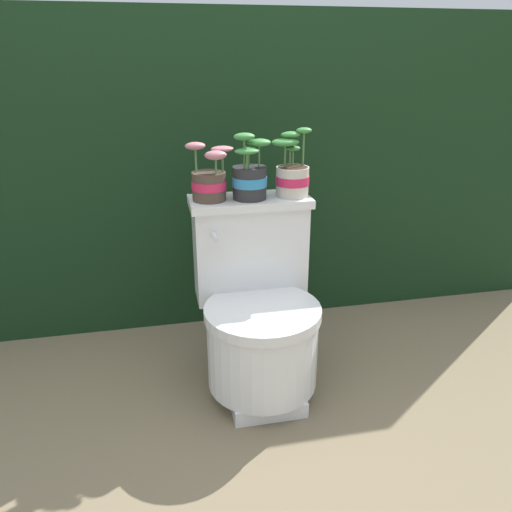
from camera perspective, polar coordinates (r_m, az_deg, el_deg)
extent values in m
plane|color=#75664C|center=(1.87, -2.12, -16.18)|extent=(12.00, 12.00, 0.00)
cube|color=black|center=(2.54, -6.41, 10.74)|extent=(3.34, 0.85, 1.33)
cube|color=silver|center=(1.89, 0.70, -14.75)|extent=(0.25, 0.33, 0.06)
cylinder|color=silver|center=(1.80, 0.73, -10.64)|extent=(0.39, 0.39, 0.26)
cylinder|color=silver|center=(1.72, 0.75, -6.42)|extent=(0.40, 0.40, 0.04)
cube|color=silver|center=(1.85, -0.69, 0.52)|extent=(0.41, 0.16, 0.35)
cube|color=silver|center=(1.79, -0.72, 6.25)|extent=(0.43, 0.19, 0.03)
cylinder|color=silver|center=(1.69, -4.73, 2.17)|extent=(0.02, 0.05, 0.02)
cylinder|color=#47382D|center=(1.75, -5.39, 7.94)|extent=(0.12, 0.12, 0.10)
cylinder|color=#D1234C|center=(1.75, -5.39, 8.10)|extent=(0.12, 0.12, 0.03)
cylinder|color=#332319|center=(1.74, -5.44, 9.32)|extent=(0.11, 0.11, 0.01)
cylinder|color=#4C753D|center=(1.70, -4.61, 10.21)|extent=(0.01, 0.01, 0.05)
ellipsoid|color=#B26B75|center=(1.69, -4.65, 11.41)|extent=(0.07, 0.05, 0.03)
cylinder|color=#4C753D|center=(1.74, -6.89, 10.81)|extent=(0.01, 0.01, 0.08)
ellipsoid|color=#B26B75|center=(1.73, -6.97, 12.38)|extent=(0.07, 0.05, 0.03)
cylinder|color=#4C753D|center=(1.73, -4.01, 10.75)|extent=(0.01, 0.01, 0.07)
ellipsoid|color=#B26B75|center=(1.73, -4.05, 12.11)|extent=(0.08, 0.05, 0.02)
cylinder|color=#262628|center=(1.76, -0.75, 8.36)|extent=(0.12, 0.12, 0.11)
cylinder|color=#2D84BC|center=(1.76, -0.75, 8.54)|extent=(0.12, 0.12, 0.03)
cylinder|color=#332319|center=(1.75, -0.75, 9.98)|extent=(0.11, 0.11, 0.01)
cylinder|color=#4C753D|center=(1.71, -1.34, 11.60)|extent=(0.01, 0.01, 0.10)
ellipsoid|color=#387F38|center=(1.70, -1.36, 13.49)|extent=(0.07, 0.05, 0.03)
cylinder|color=#4C753D|center=(1.70, -1.04, 10.79)|extent=(0.01, 0.01, 0.05)
ellipsoid|color=#387F38|center=(1.69, -1.05, 11.90)|extent=(0.08, 0.06, 0.02)
cylinder|color=#4C753D|center=(1.74, 0.35, 11.37)|extent=(0.01, 0.01, 0.07)
ellipsoid|color=#387F38|center=(1.73, 0.35, 12.83)|extent=(0.08, 0.06, 0.03)
cylinder|color=#4C753D|center=(1.71, -0.87, 10.94)|extent=(0.01, 0.01, 0.06)
ellipsoid|color=#387F38|center=(1.71, -0.88, 12.08)|extent=(0.06, 0.04, 0.02)
cylinder|color=beige|center=(1.80, 4.17, 8.48)|extent=(0.12, 0.12, 0.11)
cylinder|color=#D1234C|center=(1.80, 4.18, 8.64)|extent=(0.12, 0.12, 0.03)
cylinder|color=#332319|center=(1.79, 4.22, 9.93)|extent=(0.11, 0.11, 0.01)
cylinder|color=#4C753D|center=(1.78, 3.33, 11.36)|extent=(0.01, 0.01, 0.08)
ellipsoid|color=#387F38|center=(1.77, 3.37, 12.84)|extent=(0.10, 0.07, 0.03)
cylinder|color=#4C753D|center=(1.80, 5.43, 12.06)|extent=(0.01, 0.01, 0.12)
ellipsoid|color=#387F38|center=(1.79, 5.51, 14.09)|extent=(0.06, 0.04, 0.02)
cylinder|color=#4C753D|center=(1.80, 4.21, 11.12)|extent=(0.01, 0.01, 0.06)
ellipsoid|color=#387F38|center=(1.80, 4.24, 12.17)|extent=(0.05, 0.04, 0.02)
cylinder|color=#4C753D|center=(1.79, 3.92, 11.83)|extent=(0.01, 0.01, 0.10)
ellipsoid|color=#387F38|center=(1.78, 3.97, 13.66)|extent=(0.07, 0.05, 0.02)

